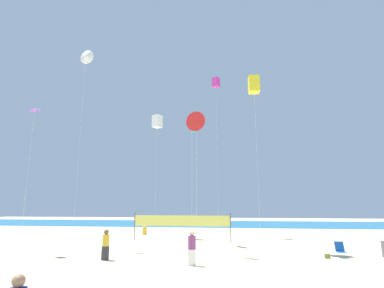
{
  "coord_description": "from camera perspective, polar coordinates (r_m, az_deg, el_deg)",
  "views": [
    {
      "loc": [
        1.67,
        -16.9,
        3.04
      ],
      "look_at": [
        -1.7,
        7.59,
        8.08
      ],
      "focal_mm": 28.21,
      "sensor_mm": 36.0,
      "label": 1
    }
  ],
  "objects": [
    {
      "name": "ground_plane",
      "position": [
        17.25,
        2.31,
        -21.66
      ],
      "size": [
        120.0,
        120.0,
        0.0
      ],
      "primitive_type": "plane",
      "color": "beige"
    },
    {
      "name": "kite_magenta_box",
      "position": [
        34.86,
        4.55,
        11.45
      ],
      "size": [
        0.91,
        0.91,
        17.21
      ],
      "color": "silver",
      "rests_on": "ground"
    },
    {
      "name": "kite_white_box",
      "position": [
        32.0,
        -6.59,
        4.25
      ],
      "size": [
        1.08,
        1.08,
        12.36
      ],
      "color": "silver",
      "rests_on": "ground"
    },
    {
      "name": "volleyball_net",
      "position": [
        26.95,
        -2.03,
        -14.49
      ],
      "size": [
        8.54,
        0.35,
        2.4
      ],
      "color": "#4C4C51",
      "rests_on": "ground"
    },
    {
      "name": "kite_violet_diamond",
      "position": [
        24.54,
        -27.67,
        5.55
      ],
      "size": [
        0.88,
        0.87,
        9.97
      ],
      "color": "silver",
      "rests_on": "ground"
    },
    {
      "name": "beachgoer_white_shirt",
      "position": [
        33.7,
        -8.91,
        -14.88
      ],
      "size": [
        0.42,
        0.42,
        1.85
      ],
      "rotation": [
        0.0,
        0.0,
        2.66
      ],
      "color": "gold",
      "rests_on": "ground"
    },
    {
      "name": "folding_beach_chair",
      "position": [
        21.06,
        26.24,
        -17.41
      ],
      "size": [
        0.52,
        0.65,
        0.89
      ],
      "rotation": [
        0.0,
        0.0,
        -0.24
      ],
      "color": "#1959B2",
      "rests_on": "ground"
    },
    {
      "name": "kite_white_delta",
      "position": [
        27.84,
        -19.39,
        15.28
      ],
      "size": [
        1.26,
        0.36,
        15.95
      ],
      "color": "silver",
      "rests_on": "ground"
    },
    {
      "name": "kite_cyan_delta",
      "position": [
        26.17,
        -0.04,
        3.81
      ],
      "size": [
        1.08,
        1.54,
        10.74
      ],
      "color": "silver",
      "rests_on": "ground"
    },
    {
      "name": "beachgoer_mustard_shirt",
      "position": [
        18.77,
        -16.0,
        -17.65
      ],
      "size": [
        0.38,
        0.38,
        1.68
      ],
      "rotation": [
        0.0,
        0.0,
        3.44
      ],
      "color": "#2D2D33",
      "rests_on": "ground"
    },
    {
      "name": "ocean_band",
      "position": [
        52.94,
        6.21,
        -14.74
      ],
      "size": [
        120.0,
        20.0,
        0.01
      ],
      "primitive_type": "cube",
      "color": "#1E6B99",
      "rests_on": "ground"
    },
    {
      "name": "beachgoer_plum_shirt",
      "position": [
        16.51,
        -0.03,
        -18.8
      ],
      "size": [
        0.41,
        0.41,
        1.78
      ],
      "rotation": [
        0.0,
        0.0,
        5.79
      ],
      "color": "white",
      "rests_on": "ground"
    },
    {
      "name": "kite_red_delta",
      "position": [
        20.91,
        0.84,
        4.17
      ],
      "size": [
        1.44,
        0.66,
        9.4
      ],
      "color": "silver",
      "rests_on": "ground"
    },
    {
      "name": "kite_yellow_box",
      "position": [
        23.93,
        11.62,
        10.91
      ],
      "size": [
        0.85,
        0.85,
        12.72
      ],
      "color": "silver",
      "rests_on": "ground"
    },
    {
      "name": "beach_handbag",
      "position": [
        20.42,
        24.22,
        -18.77
      ],
      "size": [
        0.31,
        0.15,
        0.24
      ],
      "primitive_type": "cube",
      "color": "olive",
      "rests_on": "ground"
    }
  ]
}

